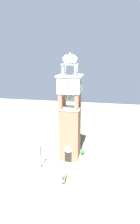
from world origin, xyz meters
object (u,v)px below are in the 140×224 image
Objects in this scene: lamp_post at (41,152)px; trash_bin at (64,179)px; park_bench at (65,178)px; clock_tower at (70,119)px.

trash_bin is at bearing -33.12° from lamp_post.
trash_bin is (4.17, -2.72, -2.35)m from lamp_post.
park_bench is at bearing 60.75° from trash_bin.
trash_bin is at bearing -119.25° from park_bench.
park_bench is 5.46m from lamp_post.
clock_tower is at bearing 39.72° from lamp_post.
clock_tower is at bearing 92.68° from trash_bin.
park_bench is at bearing -86.24° from clock_tower.
clock_tower is 21.30× the size of trash_bin.
lamp_post is at bearing 149.25° from park_bench.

